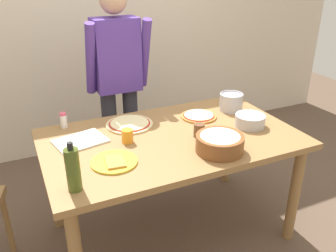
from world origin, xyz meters
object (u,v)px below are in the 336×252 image
(salt_shaker, at_px, (64,120))
(pizza_raw_on_board, at_px, (130,124))
(mixing_bowl_steel, at_px, (250,121))
(cutting_board_white, at_px, (80,141))
(cup_small_brown, at_px, (199,130))
(dining_table, at_px, (171,149))
(olive_oil_bottle, at_px, (73,169))
(person_cook, at_px, (118,79))
(plate_with_slice, at_px, (114,162))
(steel_pot, at_px, (231,102))
(cup_orange, at_px, (127,136))
(pizza_cooked_on_tray, at_px, (199,116))
(popcorn_bowl, at_px, (220,142))

(salt_shaker, bearing_deg, pizza_raw_on_board, -19.61)
(mixing_bowl_steel, distance_m, cutting_board_white, 1.11)
(cup_small_brown, height_order, salt_shaker, salt_shaker)
(dining_table, height_order, mixing_bowl_steel, mixing_bowl_steel)
(cup_small_brown, height_order, cutting_board_white, cup_small_brown)
(olive_oil_bottle, height_order, salt_shaker, olive_oil_bottle)
(person_cook, relative_size, plate_with_slice, 6.23)
(steel_pot, xyz_separation_m, cup_orange, (-0.87, -0.18, -0.02))
(pizza_cooked_on_tray, xyz_separation_m, plate_with_slice, (-0.73, -0.37, -0.00))
(olive_oil_bottle, distance_m, steel_pot, 1.37)
(olive_oil_bottle, bearing_deg, dining_table, 26.33)
(pizza_raw_on_board, height_order, popcorn_bowl, popcorn_bowl)
(dining_table, bearing_deg, popcorn_bowl, -60.00)
(pizza_cooked_on_tray, bearing_deg, plate_with_slice, -153.56)
(cup_orange, xyz_separation_m, salt_shaker, (-0.31, 0.38, 0.01))
(cutting_board_white, bearing_deg, popcorn_bowl, -32.69)
(plate_with_slice, relative_size, cup_small_brown, 3.06)
(pizza_cooked_on_tray, xyz_separation_m, mixing_bowl_steel, (0.24, -0.28, 0.03))
(cutting_board_white, bearing_deg, dining_table, -16.65)
(dining_table, height_order, cup_orange, cup_orange)
(olive_oil_bottle, bearing_deg, salt_shaker, 84.00)
(cup_orange, height_order, cup_small_brown, same)
(person_cook, distance_m, steel_pot, 0.89)
(dining_table, relative_size, cutting_board_white, 5.33)
(person_cook, height_order, pizza_raw_on_board, person_cook)
(person_cook, distance_m, mixing_bowl_steel, 1.07)
(steel_pot, height_order, salt_shaker, steel_pot)
(pizza_raw_on_board, bearing_deg, cutting_board_white, -163.22)
(plate_with_slice, xyz_separation_m, olive_oil_bottle, (-0.24, -0.16, 0.11))
(olive_oil_bottle, bearing_deg, cup_small_brown, 17.21)
(person_cook, bearing_deg, cup_orange, -103.74)
(plate_with_slice, relative_size, salt_shaker, 2.45)
(pizza_raw_on_board, height_order, mixing_bowl_steel, mixing_bowl_steel)
(plate_with_slice, distance_m, steel_pot, 1.09)
(pizza_raw_on_board, height_order, salt_shaker, salt_shaker)
(pizza_raw_on_board, relative_size, mixing_bowl_steel, 1.58)
(plate_with_slice, bearing_deg, popcorn_bowl, -11.80)
(pizza_cooked_on_tray, xyz_separation_m, popcorn_bowl, (-0.14, -0.49, 0.05))
(dining_table, bearing_deg, mixing_bowl_steel, -8.42)
(salt_shaker, distance_m, cutting_board_white, 0.26)
(salt_shaker, bearing_deg, person_cook, 34.86)
(olive_oil_bottle, xyz_separation_m, cutting_board_white, (0.13, 0.49, -0.11))
(plate_with_slice, relative_size, mixing_bowl_steel, 1.30)
(pizza_raw_on_board, bearing_deg, cup_small_brown, -45.12)
(popcorn_bowl, height_order, steel_pot, steel_pot)
(popcorn_bowl, bearing_deg, plate_with_slice, 168.20)
(pizza_cooked_on_tray, relative_size, olive_oil_bottle, 0.99)
(plate_with_slice, xyz_separation_m, cutting_board_white, (-0.12, 0.33, -0.00))
(mixing_bowl_steel, bearing_deg, cutting_board_white, 167.41)
(dining_table, height_order, popcorn_bowl, popcorn_bowl)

